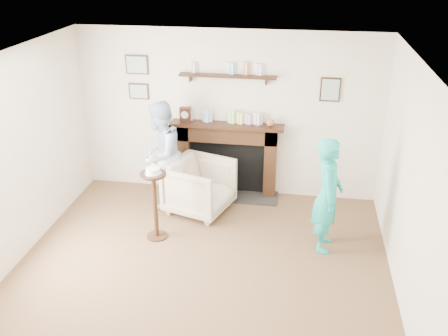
{
  "coord_description": "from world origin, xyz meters",
  "views": [
    {
      "loc": [
        1.06,
        -4.47,
        3.62
      ],
      "look_at": [
        0.2,
        0.9,
        1.12
      ],
      "focal_mm": 40.0,
      "sensor_mm": 36.0,
      "label": 1
    }
  ],
  "objects_px": {
    "armchair": "(200,210)",
    "woman": "(323,246)",
    "pedestal_table": "(154,193)",
    "man": "(163,203)"
  },
  "relations": [
    {
      "from": "pedestal_table",
      "to": "armchair",
      "type": "bearing_deg",
      "value": 61.85
    },
    {
      "from": "armchair",
      "to": "woman",
      "type": "distance_m",
      "value": 1.88
    },
    {
      "from": "man",
      "to": "woman",
      "type": "distance_m",
      "value": 2.48
    },
    {
      "from": "pedestal_table",
      "to": "woman",
      "type": "bearing_deg",
      "value": 3.0
    },
    {
      "from": "armchair",
      "to": "woman",
      "type": "xyz_separation_m",
      "value": [
        1.76,
        -0.68,
        0.0
      ]
    },
    {
      "from": "man",
      "to": "pedestal_table",
      "type": "distance_m",
      "value": 1.14
    },
    {
      "from": "woman",
      "to": "pedestal_table",
      "type": "height_order",
      "value": "pedestal_table"
    },
    {
      "from": "woman",
      "to": "pedestal_table",
      "type": "bearing_deg",
      "value": 95.81
    },
    {
      "from": "man",
      "to": "pedestal_table",
      "type": "bearing_deg",
      "value": 19.89
    },
    {
      "from": "man",
      "to": "pedestal_table",
      "type": "xyz_separation_m",
      "value": [
        0.17,
        -0.91,
        0.66
      ]
    }
  ]
}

